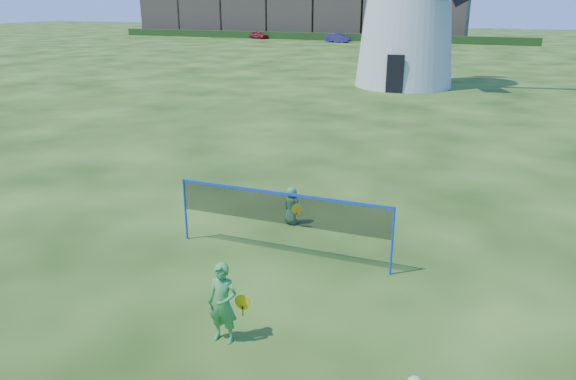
{
  "coord_description": "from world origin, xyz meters",
  "views": [
    {
      "loc": [
        4.3,
        -10.11,
        5.56
      ],
      "look_at": [
        0.2,
        0.5,
        1.5
      ],
      "focal_mm": 33.41,
      "sensor_mm": 36.0,
      "label": 1
    }
  ],
  "objects_px": {
    "badminton_net": "(281,209)",
    "car_left": "(259,35)",
    "player_boy": "(292,206)",
    "player_girl": "(223,303)",
    "car_right": "(338,38)"
  },
  "relations": [
    {
      "from": "player_girl",
      "to": "player_boy",
      "type": "relative_size",
      "value": 1.45
    },
    {
      "from": "badminton_net",
      "to": "car_left",
      "type": "distance_m",
      "value": 71.74
    },
    {
      "from": "car_right",
      "to": "player_girl",
      "type": "bearing_deg",
      "value": -152.88
    },
    {
      "from": "player_girl",
      "to": "car_right",
      "type": "bearing_deg",
      "value": 103.55
    },
    {
      "from": "car_left",
      "to": "player_boy",
      "type": "bearing_deg",
      "value": -132.99
    },
    {
      "from": "player_boy",
      "to": "car_right",
      "type": "distance_m",
      "value": 62.82
    },
    {
      "from": "player_girl",
      "to": "car_left",
      "type": "distance_m",
      "value": 74.93
    },
    {
      "from": "player_girl",
      "to": "car_right",
      "type": "relative_size",
      "value": 0.4
    },
    {
      "from": "player_boy",
      "to": "car_right",
      "type": "bearing_deg",
      "value": -52.57
    },
    {
      "from": "player_boy",
      "to": "car_left",
      "type": "height_order",
      "value": "car_left"
    },
    {
      "from": "player_girl",
      "to": "player_boy",
      "type": "xyz_separation_m",
      "value": [
        -0.73,
        5.19,
        -0.23
      ]
    },
    {
      "from": "player_boy",
      "to": "player_girl",
      "type": "bearing_deg",
      "value": 120.37
    },
    {
      "from": "car_right",
      "to": "car_left",
      "type": "bearing_deg",
      "value": 90.56
    },
    {
      "from": "badminton_net",
      "to": "player_boy",
      "type": "height_order",
      "value": "badminton_net"
    },
    {
      "from": "badminton_net",
      "to": "car_right",
      "type": "relative_size",
      "value": 1.39
    }
  ]
}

